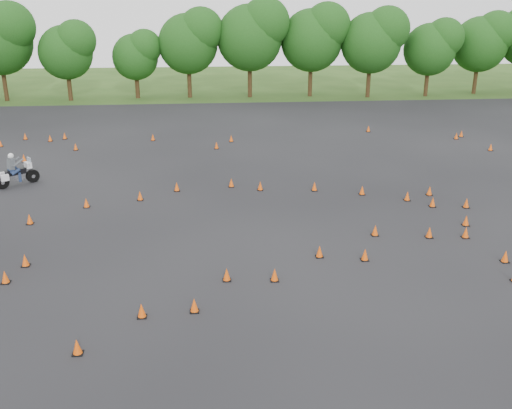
{
  "coord_description": "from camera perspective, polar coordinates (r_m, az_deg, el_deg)",
  "views": [
    {
      "loc": [
        -2.11,
        -18.81,
        9.39
      ],
      "look_at": [
        0.0,
        4.0,
        1.2
      ],
      "focal_mm": 40.0,
      "sensor_mm": 36.0,
      "label": 1
    }
  ],
  "objects": [
    {
      "name": "rider_grey",
      "position": [
        33.13,
        -22.87,
        3.29
      ],
      "size": [
        2.3,
        2.07,
        1.83
      ],
      "primitive_type": null,
      "rotation": [
        0.0,
        0.0,
        0.69
      ],
      "color": "#43474C",
      "rests_on": "ground"
    },
    {
      "name": "asphalt_pad",
      "position": [
        26.61,
        -0.4,
        -0.98
      ],
      "size": [
        62.0,
        62.0,
        0.0
      ],
      "primitive_type": "plane",
      "color": "black",
      "rests_on": "ground"
    },
    {
      "name": "traffic_cones",
      "position": [
        26.12,
        -0.42,
        -0.85
      ],
      "size": [
        36.34,
        33.23,
        0.45
      ],
      "color": "#ED520A",
      "rests_on": "asphalt_pad"
    },
    {
      "name": "treeline",
      "position": [
        54.69,
        -0.2,
        14.72
      ],
      "size": [
        86.59,
        32.14,
        11.18
      ],
      "color": "#194614",
      "rests_on": "ground"
    },
    {
      "name": "ground",
      "position": [
        21.13,
        1.0,
        -6.72
      ],
      "size": [
        140.0,
        140.0,
        0.0
      ],
      "primitive_type": "plane",
      "color": "#2D5119",
      "rests_on": "ground"
    }
  ]
}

